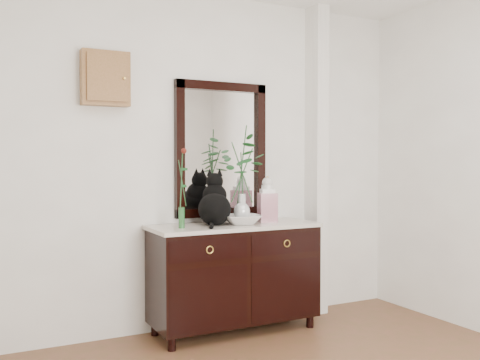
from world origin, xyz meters
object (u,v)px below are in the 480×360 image
ginger_jar (267,199)px  cat (215,198)px  lotus_bowl (242,220)px  sideboard (234,272)px

ginger_jar → cat: bearing=178.9°
lotus_bowl → sideboard: bearing=143.7°
cat → lotus_bowl: size_ratio=1.37×
cat → ginger_jar: 0.47m
cat → lotus_bowl: (0.21, -0.06, -0.17)m
cat → ginger_jar: (0.47, -0.01, -0.02)m
sideboard → cat: size_ratio=3.22×
sideboard → ginger_jar: 0.64m
cat → ginger_jar: bearing=23.7°
sideboard → cat: cat is taller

